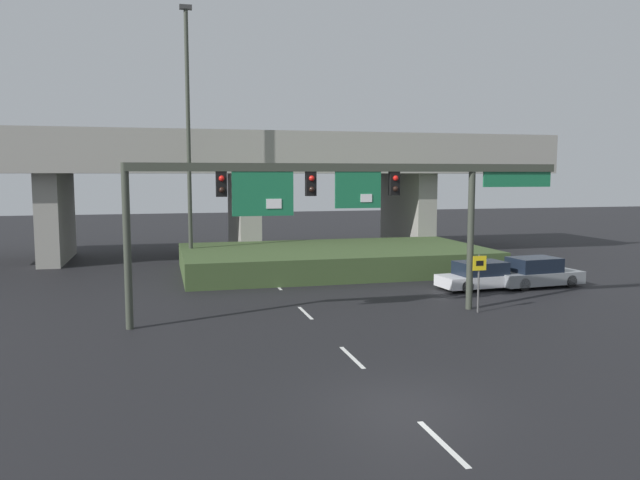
# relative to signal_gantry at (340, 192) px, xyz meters

# --- Properties ---
(ground_plane) EXTENTS (160.00, 160.00, 0.00)m
(ground_plane) POSITION_rel_signal_gantry_xyz_m (-1.17, -9.66, -5.03)
(ground_plane) COLOR black
(lane_markings) EXTENTS (0.14, 34.82, 0.01)m
(lane_markings) POSITION_rel_signal_gantry_xyz_m (-1.17, 4.25, -5.03)
(lane_markings) COLOR silver
(lane_markings) RESTS_ON ground
(signal_gantry) EXTENTS (17.76, 0.44, 6.14)m
(signal_gantry) POSITION_rel_signal_gantry_xyz_m (0.00, 0.00, 0.00)
(signal_gantry) COLOR #383D33
(signal_gantry) RESTS_ON ground
(speed_limit_sign) EXTENTS (0.60, 0.11, 2.42)m
(speed_limit_sign) POSITION_rel_signal_gantry_xyz_m (5.79, -0.70, -3.45)
(speed_limit_sign) COLOR #4C4C4C
(speed_limit_sign) RESTS_ON ground
(highway_light_pole_near) EXTENTS (0.70, 0.36, 15.28)m
(highway_light_pole_near) POSITION_rel_signal_gantry_xyz_m (-5.19, 13.63, 2.99)
(highway_light_pole_near) COLOR #383D33
(highway_light_pole_near) RESTS_ON ground
(overpass_bridge) EXTENTS (43.72, 9.63, 8.49)m
(overpass_bridge) POSITION_rel_signal_gantry_xyz_m (-1.17, 20.34, 0.94)
(overpass_bridge) COLOR gray
(overpass_bridge) RESTS_ON ground
(grass_embankment) EXTENTS (17.76, 9.68, 1.36)m
(grass_embankment) POSITION_rel_signal_gantry_xyz_m (3.07, 11.84, -4.35)
(grass_embankment) COLOR #384C28
(grass_embankment) RESTS_ON ground
(parked_sedan_near_right) EXTENTS (4.73, 2.13, 1.38)m
(parked_sedan_near_right) POSITION_rel_signal_gantry_xyz_m (8.67, 4.19, -4.39)
(parked_sedan_near_right) COLOR silver
(parked_sedan_near_right) RESTS_ON ground
(parked_sedan_mid_right) EXTENTS (4.72, 2.29, 1.50)m
(parked_sedan_mid_right) POSITION_rel_signal_gantry_xyz_m (11.64, 4.08, -4.34)
(parked_sedan_mid_right) COLOR gray
(parked_sedan_mid_right) RESTS_ON ground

